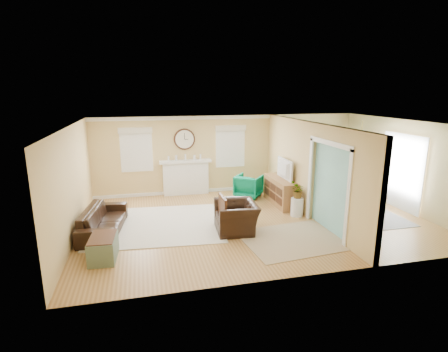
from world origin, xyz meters
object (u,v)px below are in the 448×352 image
at_px(sofa, 103,220).
at_px(eames_chair, 236,217).
at_px(green_chair, 249,186).
at_px(credenza, 281,191).
at_px(dining_table, 349,201).

bearing_deg(sofa, eames_chair, -94.88).
relative_size(sofa, green_chair, 2.65).
height_order(credenza, dining_table, credenza).
distance_m(sofa, eames_chair, 3.27).
relative_size(sofa, credenza, 1.30).
distance_m(sofa, dining_table, 6.72).
bearing_deg(credenza, dining_table, -35.22).
height_order(sofa, green_chair, green_chair).
xyz_separation_m(sofa, eames_chair, (3.20, -0.68, 0.05)).
xyz_separation_m(green_chair, dining_table, (2.36, -2.09, -0.05)).
height_order(green_chair, dining_table, green_chair).
xyz_separation_m(credenza, dining_table, (1.62, -1.14, -0.08)).
bearing_deg(dining_table, sofa, 82.73).
height_order(sofa, dining_table, dining_table).
distance_m(credenza, dining_table, 1.98).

